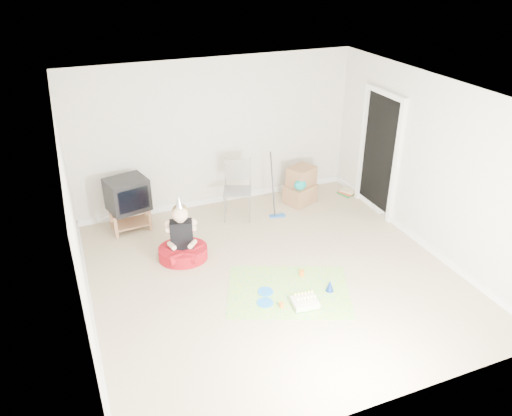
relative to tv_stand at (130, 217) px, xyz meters
name	(u,v)px	position (x,y,z in m)	size (l,w,h in m)	color
ground	(273,274)	(1.66, -2.05, -0.23)	(5.00, 5.00, 0.00)	tan
doorway_recess	(380,155)	(4.14, -0.85, 0.79)	(0.02, 0.90, 2.05)	black
tv_stand	(130,217)	(0.00, 0.00, 0.00)	(0.65, 0.44, 0.38)	#8E5F40
crt_tv	(127,194)	(0.00, 0.00, 0.41)	(0.61, 0.51, 0.53)	black
folding_chair	(237,191)	(1.78, -0.25, 0.27)	(0.60, 0.59, 1.03)	gray
cardboard_boxes	(301,186)	(3.04, -0.13, 0.09)	(0.64, 0.59, 0.67)	#986E49
floor_mop	(278,203)	(2.42, -0.49, 0.03)	(0.28, 0.36, 1.08)	blue
book_pile	(347,192)	(4.00, -0.17, -0.19)	(0.29, 0.33, 0.09)	#257034
seated_woman	(183,245)	(0.58, -1.17, 0.00)	(0.88, 0.88, 1.05)	#B4101B
party_mat	(288,291)	(1.70, -2.49, -0.23)	(1.64, 1.19, 0.01)	#FF35A0
birthday_cake	(305,303)	(1.77, -2.85, -0.19)	(0.35, 0.30, 0.15)	white
blue_plate_near	(265,292)	(1.40, -2.40, -0.22)	(0.21, 0.21, 0.01)	blue
blue_plate_far	(265,303)	(1.30, -2.61, -0.22)	(0.21, 0.21, 0.01)	blue
orange_cup_near	(302,273)	(2.03, -2.23, -0.19)	(0.07, 0.07, 0.08)	orange
orange_cup_far	(282,305)	(1.47, -2.77, -0.19)	(0.06, 0.06, 0.07)	orange
blue_party_hat	(330,286)	(2.22, -2.69, -0.14)	(0.11, 0.11, 0.16)	#1839AB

